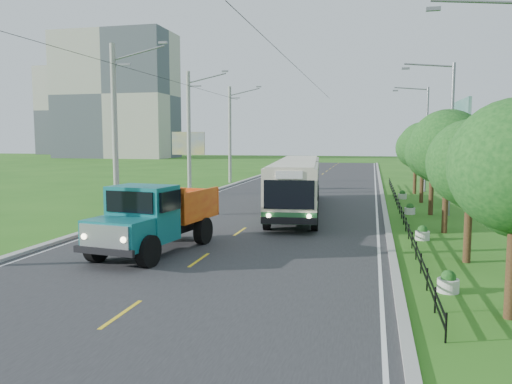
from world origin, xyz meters
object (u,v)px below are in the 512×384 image
(tree_fifth, at_px, (424,149))
(bus, at_px, (297,181))
(streetlight_mid, at_px, (448,133))
(dump_truck, at_px, (156,213))
(pole_far, at_px, (230,134))
(tree_third, at_px, (448,151))
(tree_fourth, at_px, (433,155))
(planter_near, at_px, (422,234))
(planter_mid, at_px, (410,210))
(tree_second, at_px, (472,168))
(planter_front, at_px, (448,283))
(streetlight_far, at_px, (425,135))
(billboard_right, at_px, (461,128))
(pole_near, at_px, (115,130))
(pole_mid, at_px, (189,133))
(tree_back, at_px, (416,150))
(planter_far, at_px, (402,195))
(billboard_left, at_px, (188,147))

(tree_fifth, relative_size, bus, 0.35)
(streetlight_mid, relative_size, dump_truck, 1.32)
(pole_far, bearing_deg, tree_third, -53.91)
(pole_far, distance_m, tree_fifth, 22.25)
(tree_fourth, bearing_deg, planter_near, -98.77)
(tree_third, relative_size, planter_mid, 8.96)
(tree_fifth, bearing_deg, tree_second, -90.00)
(tree_second, distance_m, tree_fifth, 18.00)
(planter_front, distance_m, bus, 17.14)
(pole_far, relative_size, dump_truck, 1.45)
(planter_mid, bearing_deg, tree_fourth, 6.39)
(streetlight_far, xyz_separation_m, billboard_right, (1.66, -8.00, 0.44))
(planter_front, bearing_deg, streetlight_far, 86.11)
(pole_far, bearing_deg, pole_near, -90.00)
(tree_third, bearing_deg, pole_mid, 144.64)
(pole_mid, xyz_separation_m, tree_back, (18.12, 5.14, -1.44))
(streetlight_mid, bearing_deg, tree_fourth, 169.85)
(bus, bearing_deg, planter_far, 44.78)
(pole_mid, bearing_deg, planter_near, -41.65)
(tree_fourth, distance_m, bus, 8.35)
(tree_third, relative_size, planter_near, 8.96)
(tree_fourth, distance_m, billboard_right, 6.59)
(streetlight_far, relative_size, billboard_right, 1.24)
(planter_mid, bearing_deg, pole_near, -163.48)
(tree_fifth, relative_size, planter_far, 8.66)
(pole_far, relative_size, tree_back, 1.82)
(tree_third, xyz_separation_m, billboard_left, (-19.36, 15.86, -0.12))
(pole_far, height_order, billboard_left, pole_far)
(billboard_right, bearing_deg, billboard_left, 169.60)
(pole_near, distance_m, streetlight_mid, 19.56)
(streetlight_far, bearing_deg, tree_fifth, -95.71)
(planter_near, height_order, billboard_right, billboard_right)
(tree_fifth, height_order, planter_near, tree_fifth)
(tree_back, relative_size, planter_mid, 8.21)
(tree_third, relative_size, tree_fifth, 1.03)
(pole_mid, relative_size, tree_second, 1.89)
(streetlight_far, bearing_deg, tree_back, -112.92)
(streetlight_mid, bearing_deg, planter_near, -104.32)
(pole_mid, height_order, planter_far, pole_mid)
(streetlight_far, bearing_deg, pole_far, 165.19)
(pole_far, height_order, tree_fifth, pole_far)
(pole_near, distance_m, planter_front, 20.70)
(tree_third, bearing_deg, streetlight_far, 87.73)
(tree_third, distance_m, billboard_right, 12.18)
(pole_mid, height_order, bus, pole_mid)
(streetlight_mid, bearing_deg, billboard_right, 74.56)
(pole_mid, distance_m, bus, 12.81)
(bus, bearing_deg, billboard_left, 131.35)
(tree_fourth, distance_m, planter_near, 8.87)
(tree_second, xyz_separation_m, planter_near, (-1.26, 3.86, -3.23))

